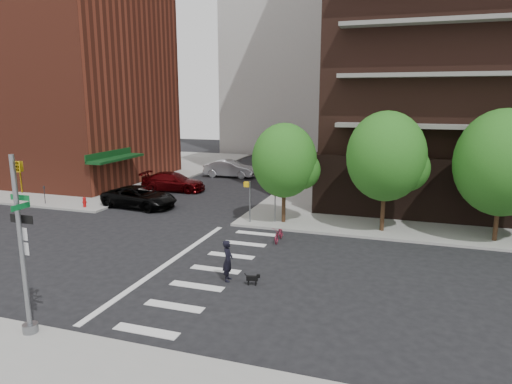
{
  "coord_description": "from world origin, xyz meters",
  "views": [
    {
      "loc": [
        11.08,
        -18.41,
        7.9
      ],
      "look_at": [
        3.0,
        6.0,
        2.5
      ],
      "focal_mm": 32.0,
      "sensor_mm": 36.0,
      "label": 1
    }
  ],
  "objects_px": {
    "fire_hydrant": "(84,202)",
    "dog_walker": "(228,261)",
    "parked_car_black": "(140,197)",
    "parked_car_maroon": "(173,182)",
    "traffic_signal": "(24,260)",
    "parked_car_silver": "(230,169)",
    "scooter": "(279,234)"
  },
  "relations": [
    {
      "from": "parked_car_silver",
      "to": "dog_walker",
      "type": "xyz_separation_m",
      "value": [
        9.53,
        -24.39,
        0.07
      ]
    },
    {
      "from": "scooter",
      "to": "parked_car_silver",
      "type": "bearing_deg",
      "value": 116.79
    },
    {
      "from": "fire_hydrant",
      "to": "parked_car_black",
      "type": "xyz_separation_m",
      "value": [
        3.47,
        1.68,
        0.22
      ]
    },
    {
      "from": "parked_car_silver",
      "to": "scooter",
      "type": "relative_size",
      "value": 3.16
    },
    {
      "from": "parked_car_black",
      "to": "dog_walker",
      "type": "relative_size",
      "value": 3.02
    },
    {
      "from": "parked_car_black",
      "to": "parked_car_silver",
      "type": "xyz_separation_m",
      "value": [
        1.53,
        13.92,
        0.07
      ]
    },
    {
      "from": "scooter",
      "to": "dog_walker",
      "type": "bearing_deg",
      "value": -98.29
    },
    {
      "from": "parked_car_black",
      "to": "dog_walker",
      "type": "distance_m",
      "value": 15.24
    },
    {
      "from": "fire_hydrant",
      "to": "parked_car_silver",
      "type": "height_order",
      "value": "parked_car_silver"
    },
    {
      "from": "parked_car_maroon",
      "to": "dog_walker",
      "type": "xyz_separation_m",
      "value": [
        11.6,
        -16.54,
        0.12
      ]
    },
    {
      "from": "dog_walker",
      "to": "parked_car_silver",
      "type": "bearing_deg",
      "value": 10.61
    },
    {
      "from": "fire_hydrant",
      "to": "parked_car_maroon",
      "type": "bearing_deg",
      "value": 69.27
    },
    {
      "from": "parked_car_maroon",
      "to": "scooter",
      "type": "relative_size",
      "value": 3.37
    },
    {
      "from": "traffic_signal",
      "to": "parked_car_black",
      "type": "relative_size",
      "value": 1.08
    },
    {
      "from": "dog_walker",
      "to": "parked_car_maroon",
      "type": "bearing_deg",
      "value": 24.31
    },
    {
      "from": "fire_hydrant",
      "to": "scooter",
      "type": "relative_size",
      "value": 0.45
    },
    {
      "from": "parked_car_silver",
      "to": "fire_hydrant",
      "type": "bearing_deg",
      "value": 159.89
    },
    {
      "from": "scooter",
      "to": "traffic_signal",
      "type": "bearing_deg",
      "value": -114.52
    },
    {
      "from": "traffic_signal",
      "to": "parked_car_black",
      "type": "height_order",
      "value": "traffic_signal"
    },
    {
      "from": "parked_car_black",
      "to": "dog_walker",
      "type": "height_order",
      "value": "dog_walker"
    },
    {
      "from": "parked_car_silver",
      "to": "parked_car_maroon",
      "type": "bearing_deg",
      "value": 162.9
    },
    {
      "from": "parked_car_black",
      "to": "parked_car_maroon",
      "type": "xyz_separation_m",
      "value": [
        -0.54,
        6.07,
        0.02
      ]
    },
    {
      "from": "fire_hydrant",
      "to": "dog_walker",
      "type": "xyz_separation_m",
      "value": [
        14.53,
        -8.8,
        0.37
      ]
    },
    {
      "from": "traffic_signal",
      "to": "parked_car_silver",
      "type": "bearing_deg",
      "value": 99.25
    },
    {
      "from": "traffic_signal",
      "to": "scooter",
      "type": "relative_size",
      "value": 3.7
    },
    {
      "from": "parked_car_silver",
      "to": "scooter",
      "type": "height_order",
      "value": "parked_car_silver"
    },
    {
      "from": "dog_walker",
      "to": "parked_car_black",
      "type": "bearing_deg",
      "value": 35.83
    },
    {
      "from": "parked_car_black",
      "to": "parked_car_silver",
      "type": "relative_size",
      "value": 1.08
    },
    {
      "from": "parked_car_black",
      "to": "scooter",
      "type": "height_order",
      "value": "parked_car_black"
    },
    {
      "from": "fire_hydrant",
      "to": "parked_car_silver",
      "type": "xyz_separation_m",
      "value": [
        5.0,
        15.59,
        0.29
      ]
    },
    {
      "from": "fire_hydrant",
      "to": "parked_car_black",
      "type": "height_order",
      "value": "parked_car_black"
    },
    {
      "from": "fire_hydrant",
      "to": "dog_walker",
      "type": "bearing_deg",
      "value": -31.2
    }
  ]
}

